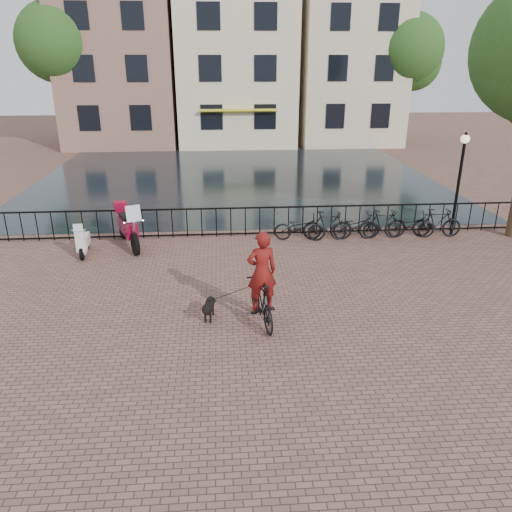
{
  "coord_description": "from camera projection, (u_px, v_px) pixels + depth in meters",
  "views": [
    {
      "loc": [
        -0.84,
        -8.4,
        5.71
      ],
      "look_at": [
        0.0,
        3.0,
        1.2
      ],
      "focal_mm": 35.0,
      "sensor_mm": 36.0,
      "label": 1
    }
  ],
  "objects": [
    {
      "name": "lamp_post",
      "position": [
        461.0,
        167.0,
        16.62
      ],
      "size": [
        0.3,
        0.3,
        3.45
      ],
      "color": "black",
      "rests_on": "ground"
    },
    {
      "name": "parked_bike_2",
      "position": [
        355.0,
        226.0,
        16.9
      ],
      "size": [
        1.74,
        0.68,
        0.9
      ],
      "primitive_type": "imported",
      "rotation": [
        0.0,
        0.0,
        1.62
      ],
      "color": "black",
      "rests_on": "ground"
    },
    {
      "name": "railing",
      "position": [
        245.0,
        222.0,
        17.18
      ],
      "size": [
        20.0,
        0.05,
        1.02
      ],
      "color": "black",
      "rests_on": "ground"
    },
    {
      "name": "cyclist",
      "position": [
        262.0,
        284.0,
        11.25
      ],
      "size": [
        0.91,
        1.98,
        2.61
      ],
      "rotation": [
        0.0,
        0.0,
        3.33
      ],
      "color": "black",
      "rests_on": "ground"
    },
    {
      "name": "canal_house_mid",
      "position": [
        235.0,
        57.0,
        35.65
      ],
      "size": [
        8.0,
        9.5,
        11.8
      ],
      "color": "beige",
      "rests_on": "ground"
    },
    {
      "name": "parked_bike_0",
      "position": [
        300.0,
        227.0,
        16.77
      ],
      "size": [
        1.78,
        0.83,
        0.9
      ],
      "primitive_type": "imported",
      "rotation": [
        0.0,
        0.0,
        1.43
      ],
      "color": "black",
      "rests_on": "ground"
    },
    {
      "name": "canal_water",
      "position": [
        236.0,
        177.0,
        26.0
      ],
      "size": [
        20.0,
        20.0,
        0.0
      ],
      "primitive_type": "plane",
      "color": "black",
      "rests_on": "ground"
    },
    {
      "name": "dog",
      "position": [
        209.0,
        308.0,
        11.7
      ],
      "size": [
        0.39,
        0.84,
        0.55
      ],
      "rotation": [
        0.0,
        0.0,
        -0.16
      ],
      "color": "black",
      "rests_on": "ground"
    },
    {
      "name": "tree_far_right",
      "position": [
        408.0,
        49.0,
        33.49
      ],
      "size": [
        4.76,
        4.76,
        8.76
      ],
      "color": "black",
      "rests_on": "ground"
    },
    {
      "name": "parked_bike_1",
      "position": [
        328.0,
        225.0,
        16.82
      ],
      "size": [
        1.7,
        0.6,
        1.0
      ],
      "primitive_type": "imported",
      "rotation": [
        0.0,
        0.0,
        1.49
      ],
      "color": "black",
      "rests_on": "ground"
    },
    {
      "name": "scooter",
      "position": [
        83.0,
        236.0,
        15.5
      ],
      "size": [
        0.48,
        1.32,
        1.2
      ],
      "rotation": [
        0.0,
        0.0,
        0.09
      ],
      "color": "white",
      "rests_on": "ground"
    },
    {
      "name": "motorcycle",
      "position": [
        127.0,
        222.0,
        16.09
      ],
      "size": [
        1.39,
        2.37,
        1.66
      ],
      "rotation": [
        0.0,
        0.0,
        0.39
      ],
      "color": "maroon",
      "rests_on": "ground"
    },
    {
      "name": "canal_house_right",
      "position": [
        346.0,
        46.0,
        35.92
      ],
      "size": [
        7.0,
        9.0,
        13.3
      ],
      "color": "beige",
      "rests_on": "ground"
    },
    {
      "name": "canal_house_left",
      "position": [
        121.0,
        49.0,
        34.92
      ],
      "size": [
        7.5,
        9.0,
        12.8
      ],
      "color": "#88644F",
      "rests_on": "ground"
    },
    {
      "name": "parked_bike_5",
      "position": [
        437.0,
        223.0,
        17.08
      ],
      "size": [
        1.7,
        0.6,
        1.0
      ],
      "primitive_type": "imported",
      "rotation": [
        0.0,
        0.0,
        1.49
      ],
      "color": "black",
      "rests_on": "ground"
    },
    {
      "name": "parked_bike_4",
      "position": [
        410.0,
        225.0,
        17.03
      ],
      "size": [
        1.75,
        0.69,
        0.9
      ],
      "primitive_type": "imported",
      "rotation": [
        0.0,
        0.0,
        1.52
      ],
      "color": "black",
      "rests_on": "ground"
    },
    {
      "name": "parked_bike_3",
      "position": [
        383.0,
        224.0,
        16.95
      ],
      "size": [
        1.69,
        0.55,
        1.0
      ],
      "primitive_type": "imported",
      "rotation": [
        0.0,
        0.0,
        1.62
      ],
      "color": "black",
      "rests_on": "ground"
    },
    {
      "name": "ground",
      "position": [
        267.0,
        367.0,
        9.95
      ],
      "size": [
        100.0,
        100.0,
        0.0
      ],
      "primitive_type": "plane",
      "color": "brown",
      "rests_on": "ground"
    },
    {
      "name": "tree_far_left",
      "position": [
        57.0,
        43.0,
        31.77
      ],
      "size": [
        5.04,
        5.04,
        9.27
      ],
      "color": "black",
      "rests_on": "ground"
    }
  ]
}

